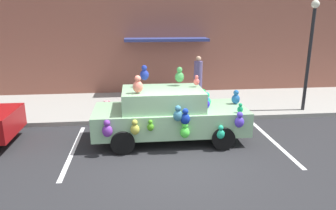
{
  "coord_description": "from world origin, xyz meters",
  "views": [
    {
      "loc": [
        -0.97,
        -7.25,
        3.58
      ],
      "look_at": [
        0.03,
        2.06,
        0.9
      ],
      "focal_mm": 33.79,
      "sensor_mm": 36.0,
      "label": 1
    }
  ],
  "objects_px": {
    "plush_covered_car": "(169,114)",
    "pedestrian_near_shopfront": "(198,79)",
    "street_lamp_post": "(310,45)",
    "teddy_bear_on_sidewalk": "(107,109)"
  },
  "relations": [
    {
      "from": "street_lamp_post",
      "to": "plush_covered_car",
      "type": "bearing_deg",
      "value": -158.79
    },
    {
      "from": "plush_covered_car",
      "to": "pedestrian_near_shopfront",
      "type": "bearing_deg",
      "value": 67.39
    },
    {
      "from": "teddy_bear_on_sidewalk",
      "to": "pedestrian_near_shopfront",
      "type": "height_order",
      "value": "pedestrian_near_shopfront"
    },
    {
      "from": "teddy_bear_on_sidewalk",
      "to": "street_lamp_post",
      "type": "bearing_deg",
      "value": 0.17
    },
    {
      "from": "plush_covered_car",
      "to": "pedestrian_near_shopfront",
      "type": "distance_m",
      "value": 4.32
    },
    {
      "from": "plush_covered_car",
      "to": "pedestrian_near_shopfront",
      "type": "xyz_separation_m",
      "value": [
        1.66,
        3.98,
        0.19
      ]
    },
    {
      "from": "plush_covered_car",
      "to": "teddy_bear_on_sidewalk",
      "type": "height_order",
      "value": "plush_covered_car"
    },
    {
      "from": "street_lamp_post",
      "to": "teddy_bear_on_sidewalk",
      "type": "bearing_deg",
      "value": -179.83
    },
    {
      "from": "pedestrian_near_shopfront",
      "to": "plush_covered_car",
      "type": "bearing_deg",
      "value": -112.61
    },
    {
      "from": "teddy_bear_on_sidewalk",
      "to": "pedestrian_near_shopfront",
      "type": "relative_size",
      "value": 0.32
    }
  ]
}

